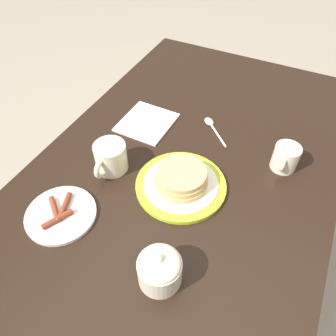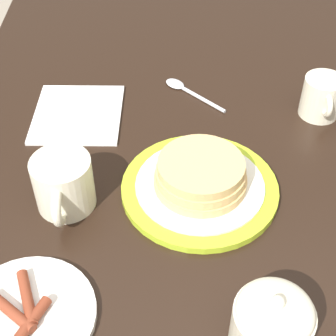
{
  "view_description": "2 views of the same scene",
  "coord_description": "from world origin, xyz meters",
  "px_view_note": "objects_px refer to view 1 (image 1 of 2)",
  "views": [
    {
      "loc": [
        0.5,
        0.24,
        1.45
      ],
      "look_at": [
        -0.03,
        -0.03,
        0.81
      ],
      "focal_mm": 35.0,
      "sensor_mm": 36.0,
      "label": 1
    },
    {
      "loc": [
        0.54,
        -0.04,
        1.35
      ],
      "look_at": [
        -0.03,
        -0.03,
        0.81
      ],
      "focal_mm": 55.0,
      "sensor_mm": 36.0,
      "label": 2
    }
  ],
  "objects_px": {
    "side_plate_bacon": "(61,214)",
    "creamer_pitcher": "(286,157)",
    "sugar_bowl": "(160,269)",
    "napkin": "(147,122)",
    "spoon": "(212,126)",
    "coffee_mug": "(110,158)",
    "pancake_plate": "(181,181)"
  },
  "relations": [
    {
      "from": "creamer_pitcher",
      "to": "napkin",
      "type": "bearing_deg",
      "value": -89.89
    },
    {
      "from": "creamer_pitcher",
      "to": "spoon",
      "type": "relative_size",
      "value": 0.9
    },
    {
      "from": "side_plate_bacon",
      "to": "creamer_pitcher",
      "type": "bearing_deg",
      "value": 132.14
    },
    {
      "from": "napkin",
      "to": "spoon",
      "type": "height_order",
      "value": "spoon"
    },
    {
      "from": "creamer_pitcher",
      "to": "sugar_bowl",
      "type": "distance_m",
      "value": 0.47
    },
    {
      "from": "pancake_plate",
      "to": "side_plate_bacon",
      "type": "relative_size",
      "value": 1.38
    },
    {
      "from": "side_plate_bacon",
      "to": "spoon",
      "type": "height_order",
      "value": "side_plate_bacon"
    },
    {
      "from": "creamer_pitcher",
      "to": "napkin",
      "type": "distance_m",
      "value": 0.44
    },
    {
      "from": "sugar_bowl",
      "to": "napkin",
      "type": "relative_size",
      "value": 0.56
    },
    {
      "from": "pancake_plate",
      "to": "sugar_bowl",
      "type": "xyz_separation_m",
      "value": [
        0.25,
        0.07,
        0.02
      ]
    },
    {
      "from": "pancake_plate",
      "to": "napkin",
      "type": "xyz_separation_m",
      "value": [
        -0.19,
        -0.21,
        -0.02
      ]
    },
    {
      "from": "coffee_mug",
      "to": "sugar_bowl",
      "type": "relative_size",
      "value": 1.23
    },
    {
      "from": "side_plate_bacon",
      "to": "sugar_bowl",
      "type": "height_order",
      "value": "sugar_bowl"
    },
    {
      "from": "side_plate_bacon",
      "to": "creamer_pitcher",
      "type": "relative_size",
      "value": 1.67
    },
    {
      "from": "coffee_mug",
      "to": "creamer_pitcher",
      "type": "distance_m",
      "value": 0.48
    },
    {
      "from": "sugar_bowl",
      "to": "pancake_plate",
      "type": "bearing_deg",
      "value": -165.09
    },
    {
      "from": "side_plate_bacon",
      "to": "sugar_bowl",
      "type": "xyz_separation_m",
      "value": [
        0.03,
        0.29,
        0.04
      ]
    },
    {
      "from": "creamer_pitcher",
      "to": "sugar_bowl",
      "type": "relative_size",
      "value": 1.09
    },
    {
      "from": "coffee_mug",
      "to": "napkin",
      "type": "bearing_deg",
      "value": -177.73
    },
    {
      "from": "pancake_plate",
      "to": "napkin",
      "type": "bearing_deg",
      "value": -132.64
    },
    {
      "from": "creamer_pitcher",
      "to": "spoon",
      "type": "bearing_deg",
      "value": -107.0
    },
    {
      "from": "pancake_plate",
      "to": "spoon",
      "type": "relative_size",
      "value": 2.08
    },
    {
      "from": "sugar_bowl",
      "to": "spoon",
      "type": "height_order",
      "value": "sugar_bowl"
    },
    {
      "from": "coffee_mug",
      "to": "sugar_bowl",
      "type": "xyz_separation_m",
      "value": [
        0.23,
        0.27,
        0.0
      ]
    },
    {
      "from": "spoon",
      "to": "napkin",
      "type": "bearing_deg",
      "value": -69.4
    },
    {
      "from": "side_plate_bacon",
      "to": "spoon",
      "type": "bearing_deg",
      "value": 156.12
    },
    {
      "from": "sugar_bowl",
      "to": "napkin",
      "type": "distance_m",
      "value": 0.52
    },
    {
      "from": "sugar_bowl",
      "to": "spoon",
      "type": "xyz_separation_m",
      "value": [
        -0.52,
        -0.08,
        -0.04
      ]
    },
    {
      "from": "coffee_mug",
      "to": "napkin",
      "type": "relative_size",
      "value": 0.68
    },
    {
      "from": "pancake_plate",
      "to": "spoon",
      "type": "distance_m",
      "value": 0.27
    },
    {
      "from": "coffee_mug",
      "to": "spoon",
      "type": "distance_m",
      "value": 0.35
    },
    {
      "from": "sugar_bowl",
      "to": "coffee_mug",
      "type": "bearing_deg",
      "value": -130.15
    }
  ]
}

